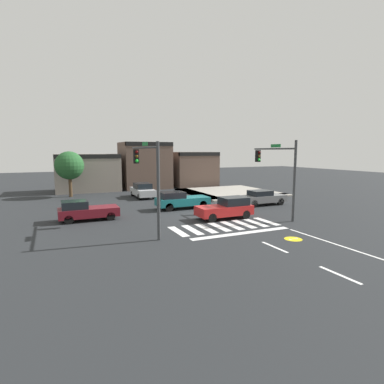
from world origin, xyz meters
name	(u,v)px	position (x,y,z in m)	size (l,w,h in m)	color
ground_plane	(196,214)	(0.00, 0.00, 0.00)	(120.00, 120.00, 0.00)	#232628
crosswalk_near	(225,226)	(0.00, -4.50, 0.00)	(7.22, 2.61, 0.01)	silver
lane_markings	(320,255)	(1.16, -11.43, 0.00)	(6.80, 18.75, 0.01)	white
bike_detector_marking	(293,239)	(1.94, -8.75, 0.00)	(1.00, 1.00, 0.01)	yellow
curb_corner_northeast	(227,193)	(8.49, 9.42, 0.07)	(10.00, 10.60, 0.15)	#9E998E
storefront_row	(141,169)	(0.62, 18.58, 2.63)	(21.15, 5.45, 6.08)	gray
traffic_signal_southwest	(147,169)	(-5.03, -3.65, 3.88)	(0.32, 5.61, 5.49)	#383A3D
traffic_signal_southeast	(277,166)	(5.06, -3.41, 3.85)	(0.32, 4.80, 5.68)	#383A3D
car_silver	(143,190)	(-1.51, 10.28, 0.77)	(1.77, 4.29, 1.55)	#B7BABF
car_teal	(180,200)	(-0.33, 2.52, 0.76)	(4.54, 1.80, 1.50)	#196B70
car_red	(226,208)	(1.29, -2.47, 0.77)	(4.11, 1.72, 1.56)	red
car_gray	(262,197)	(7.19, 1.11, 0.70)	(4.32, 1.71, 1.37)	slate
car_maroon	(86,211)	(-8.23, 1.15, 0.71)	(4.12, 1.76, 1.45)	maroon
roadside_tree	(69,166)	(-8.50, 14.00, 3.37)	(3.03, 3.03, 4.92)	#4C3823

